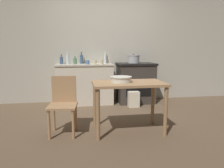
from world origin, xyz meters
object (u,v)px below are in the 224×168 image
work_table (128,90)px  bottle_left (82,59)px  bottle_center_left (61,60)px  bottle_far_left (75,61)px  bottle_center (68,59)px  stove (136,83)px  cup_center_right (102,62)px  stock_pot (134,59)px  mixing_bowl_large (121,79)px  chair (63,103)px  cup_right (88,62)px  cup_mid_right (95,62)px  bottle_mid_left (105,59)px

work_table → bottle_left: 2.08m
bottle_center_left → bottle_far_left: bearing=-19.3°
bottle_left → bottle_center: bearing=-156.7°
work_table → bottle_left: bottle_left is taller
stove → cup_center_right: 0.95m
stock_pot → bottle_center_left: 1.63m
mixing_bowl_large → chair: bearing=176.0°
bottle_center_left → bottle_center: (0.14, -0.10, 0.03)m
bottle_far_left → mixing_bowl_large: bearing=-69.3°
bottle_far_left → cup_right: (0.27, -0.09, -0.02)m
cup_center_right → bottle_left: bearing=140.8°
work_table → cup_right: size_ratio=11.92×
bottle_center → cup_mid_right: bottle_center is taller
stove → work_table: 1.86m
bottle_far_left → bottle_left: (0.14, 0.14, 0.04)m
bottle_far_left → cup_center_right: size_ratio=1.78×
stock_pot → mixing_bowl_large: 1.91m
bottle_far_left → cup_mid_right: size_ratio=1.87×
bottle_left → cup_right: bearing=-61.0°
stove → bottle_center: bottle_center is taller
bottle_far_left → bottle_left: 0.20m
bottle_mid_left → chair: bearing=-114.5°
chair → bottle_mid_left: size_ratio=2.89×
stock_pot → stove: bearing=-54.4°
cup_right → cup_mid_right: bearing=-31.5°
work_table → chair: bearing=175.1°
bottle_center_left → cup_center_right: 0.92m
bottle_mid_left → bottle_center: 0.86m
work_table → cup_right: cup_right is taller
bottle_center → cup_right: size_ratio=3.26×
stove → cup_center_right: size_ratio=9.24×
cup_center_right → bottle_mid_left: bearing=71.2°
bottle_left → bottle_center: bottle_center is taller
stove → cup_right: 1.20m
stock_pot → cup_right: size_ratio=3.05×
chair → cup_mid_right: cup_mid_right is taller
mixing_bowl_large → bottle_mid_left: (0.02, 1.95, 0.21)m
stove → bottle_far_left: bottle_far_left is taller
stove → cup_mid_right: cup_mid_right is taller
work_table → bottle_left: size_ratio=3.92×
bottle_mid_left → bottle_center_left: size_ratio=1.36×
stock_pot → bottle_mid_left: bearing=165.8°
work_table → cup_center_right: cup_center_right is taller
work_table → bottle_center_left: bottle_center_left is taller
stock_pot → cup_right: 1.06m
cup_mid_right → work_table: bearing=-77.4°
bottle_left → cup_mid_right: 0.43m
stock_pot → cup_center_right: (-0.76, -0.20, -0.06)m
bottle_center → cup_right: bearing=-12.5°
stove → mixing_bowl_large: size_ratio=2.83×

